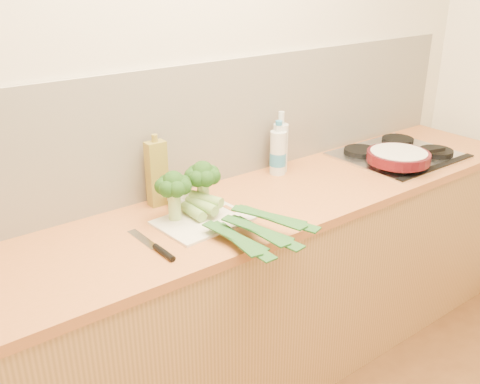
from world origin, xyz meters
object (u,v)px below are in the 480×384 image
(gas_hob, at_px, (399,154))
(chefs_knife, at_px, (159,249))
(skillet, at_px, (399,156))
(chopping_board, at_px, (203,220))

(gas_hob, xyz_separation_m, chefs_knife, (-1.46, -0.12, -0.01))
(gas_hob, distance_m, chefs_knife, 1.47)
(chefs_knife, distance_m, skillet, 1.31)
(chopping_board, bearing_deg, skillet, -9.80)
(gas_hob, relative_size, chefs_knife, 1.99)
(gas_hob, distance_m, chopping_board, 1.21)
(gas_hob, bearing_deg, skillet, -143.96)
(chopping_board, distance_m, chefs_knife, 0.27)
(skillet, bearing_deg, gas_hob, 47.78)
(chefs_knife, xyz_separation_m, skillet, (1.31, 0.01, 0.06))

